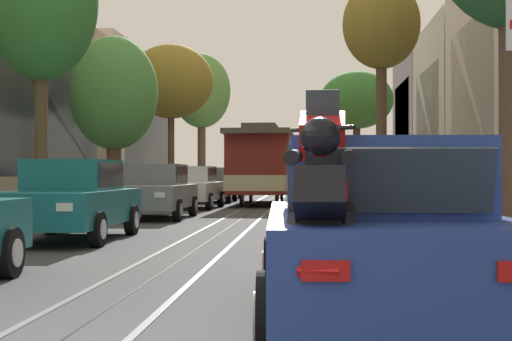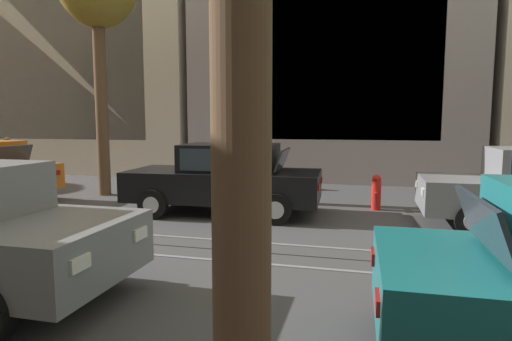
{
  "view_description": "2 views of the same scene",
  "coord_description": "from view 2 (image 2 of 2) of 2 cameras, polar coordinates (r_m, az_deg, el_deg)",
  "views": [
    {
      "loc": [
        1.94,
        -4.44,
        1.31
      ],
      "look_at": [
        0.33,
        17.86,
        1.4
      ],
      "focal_mm": 51.7,
      "sensor_mm": 36.0,
      "label": 1
    },
    {
      "loc": [
        -6.45,
        11.95,
        2.08
      ],
      "look_at": [
        1.72,
        14.02,
        1.12
      ],
      "focal_mm": 30.11,
      "sensor_mm": 36.0,
      "label": 2
    }
  ],
  "objects": [
    {
      "name": "building_facade_right",
      "position": [
        20.6,
        -20.0,
        13.33
      ],
      "size": [
        5.91,
        50.33,
        9.89
      ],
      "color": "beige",
      "rests_on": "ground"
    },
    {
      "name": "parked_car_black_mid_right",
      "position": [
        9.73,
        -4.05,
        -1.06
      ],
      "size": [
        2.14,
        4.42,
        1.58
      ],
      "color": "black",
      "rests_on": "ground"
    },
    {
      "name": "pedestrian_on_left_pavement",
      "position": [
        16.94,
        -30.06,
        1.55
      ],
      "size": [
        0.55,
        0.29,
        1.55
      ],
      "color": "slate",
      "rests_on": "ground"
    },
    {
      "name": "pedestrian_on_right_pavement",
      "position": [
        13.56,
        -1.29,
        1.39
      ],
      "size": [
        0.55,
        0.39,
        1.54
      ],
      "color": "black",
      "rests_on": "ground"
    },
    {
      "name": "fire_hydrant",
      "position": [
        10.53,
        15.68,
        -2.77
      ],
      "size": [
        0.4,
        0.22,
        0.84
      ],
      "color": "red",
      "rests_on": "ground"
    }
  ]
}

